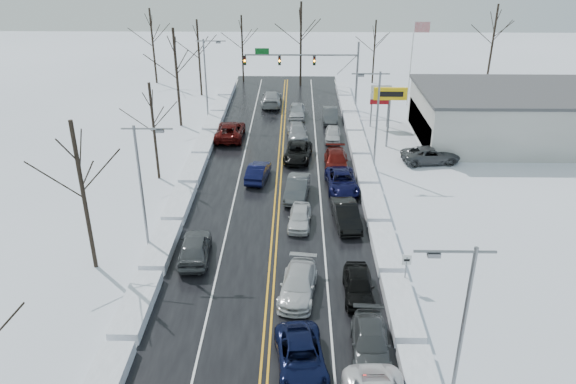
{
  "coord_description": "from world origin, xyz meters",
  "views": [
    {
      "loc": [
        1.54,
        -36.6,
        20.32
      ],
      "look_at": [
        0.93,
        0.21,
        2.5
      ],
      "focal_mm": 35.0,
      "sensor_mm": 36.0,
      "label": 1
    }
  ],
  "objects_px": {
    "traffic_signal_mast": "(314,64)",
    "tires_plus_sign": "(390,98)",
    "oncoming_car_0": "(258,179)",
    "flagpole": "(413,57)",
    "dealership_building": "(519,115)"
  },
  "relations": [
    {
      "from": "traffic_signal_mast",
      "to": "tires_plus_sign",
      "type": "xyz_separation_m",
      "value": [
        7.05,
        -12.0,
        -0.49
      ]
    },
    {
      "from": "dealership_building",
      "to": "traffic_signal_mast",
      "type": "bearing_deg",
      "value": 154.05
    },
    {
      "from": "dealership_building",
      "to": "oncoming_car_0",
      "type": "bearing_deg",
      "value": -158.56
    },
    {
      "from": "traffic_signal_mast",
      "to": "dealership_building",
      "type": "height_order",
      "value": "traffic_signal_mast"
    },
    {
      "from": "traffic_signal_mast",
      "to": "dealership_building",
      "type": "bearing_deg",
      "value": -25.95
    },
    {
      "from": "traffic_signal_mast",
      "to": "flagpole",
      "type": "bearing_deg",
      "value": 9.73
    },
    {
      "from": "traffic_signal_mast",
      "to": "flagpole",
      "type": "distance_m",
      "value": 11.9
    },
    {
      "from": "oncoming_car_0",
      "to": "flagpole",
      "type": "bearing_deg",
      "value": -119.53
    },
    {
      "from": "tires_plus_sign",
      "to": "oncoming_car_0",
      "type": "relative_size",
      "value": 1.35
    },
    {
      "from": "flagpole",
      "to": "oncoming_car_0",
      "type": "relative_size",
      "value": 2.25
    },
    {
      "from": "tires_plus_sign",
      "to": "oncoming_car_0",
      "type": "xyz_separation_m",
      "value": [
        -12.29,
        -8.11,
        -4.99
      ]
    },
    {
      "from": "traffic_signal_mast",
      "to": "tires_plus_sign",
      "type": "bearing_deg",
      "value": -59.54
    },
    {
      "from": "tires_plus_sign",
      "to": "dealership_building",
      "type": "bearing_deg",
      "value": 8.47
    },
    {
      "from": "tires_plus_sign",
      "to": "dealership_building",
      "type": "distance_m",
      "value": 13.82
    },
    {
      "from": "traffic_signal_mast",
      "to": "tires_plus_sign",
      "type": "distance_m",
      "value": 13.92
    }
  ]
}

